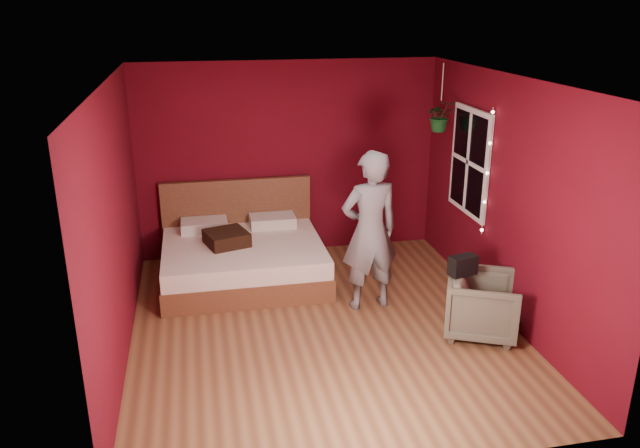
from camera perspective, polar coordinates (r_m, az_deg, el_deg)
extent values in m
plane|color=brown|center=(6.79, 0.26, -9.34)|extent=(4.50, 4.50, 0.00)
cube|color=#5B0916|center=(8.40, -2.90, 5.93)|extent=(4.00, 0.02, 2.60)
cube|color=#5B0916|center=(4.25, 6.60, -8.41)|extent=(4.00, 0.02, 2.60)
cube|color=#5B0916|center=(6.19, -18.24, -0.12)|extent=(0.02, 4.50, 2.60)
cube|color=#5B0916|center=(6.94, 16.75, 2.13)|extent=(0.02, 4.50, 2.60)
cube|color=silver|center=(5.98, 0.30, 13.12)|extent=(4.00, 4.50, 0.02)
cube|color=white|center=(7.64, 13.53, 5.56)|extent=(0.04, 0.97, 1.27)
cube|color=black|center=(7.64, 13.42, 5.56)|extent=(0.02, 0.85, 1.15)
cube|color=white|center=(7.64, 13.39, 5.56)|extent=(0.03, 0.05, 1.15)
cube|color=white|center=(7.64, 13.39, 5.56)|extent=(0.03, 0.85, 0.05)
cylinder|color=silver|center=(7.17, 15.04, 4.52)|extent=(0.01, 0.01, 1.45)
sphere|color=#FFF2CC|center=(7.37, 14.58, -0.54)|extent=(0.04, 0.04, 0.04)
sphere|color=#FFF2CC|center=(7.27, 14.80, 1.95)|extent=(0.04, 0.04, 0.04)
sphere|color=#FFF2CC|center=(7.17, 15.04, 4.52)|extent=(0.04, 0.04, 0.04)
sphere|color=#FFF2CC|center=(7.10, 15.28, 7.15)|extent=(0.04, 0.04, 0.04)
sphere|color=#FFF2CC|center=(7.04, 15.52, 9.83)|extent=(0.04, 0.04, 0.04)
cube|color=brown|center=(7.85, -6.98, -4.17)|extent=(1.97, 1.68, 0.28)
cube|color=white|center=(7.76, -7.05, -2.51)|extent=(1.93, 1.64, 0.22)
cube|color=brown|center=(8.45, -7.56, 0.49)|extent=(1.97, 0.08, 1.09)
cube|color=silver|center=(8.20, -10.53, -0.12)|extent=(0.59, 0.38, 0.14)
cube|color=silver|center=(8.26, -4.37, 0.30)|extent=(0.59, 0.38, 0.14)
imported|color=slate|center=(6.88, 4.56, -0.66)|extent=(0.71, 0.51, 1.82)
imported|color=#5D5B49|center=(6.72, 14.60, -7.17)|extent=(0.96, 0.95, 0.66)
cube|color=black|center=(6.51, 12.93, -3.70)|extent=(0.31, 0.21, 0.20)
cube|color=black|center=(7.68, -8.54, -1.28)|extent=(0.59, 0.59, 0.17)
cylinder|color=silver|center=(7.87, 11.14, 12.63)|extent=(0.01, 0.01, 0.45)
imported|color=#17501A|center=(7.93, 10.94, 9.66)|extent=(0.37, 0.33, 0.38)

